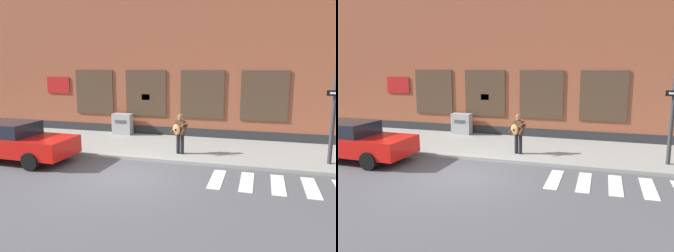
{
  "view_description": "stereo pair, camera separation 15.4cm",
  "coord_description": "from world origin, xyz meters",
  "views": [
    {
      "loc": [
        4.3,
        -9.8,
        3.65
      ],
      "look_at": [
        0.9,
        2.11,
        1.39
      ],
      "focal_mm": 35.0,
      "sensor_mm": 36.0,
      "label": 1
    },
    {
      "loc": [
        4.44,
        -9.76,
        3.65
      ],
      "look_at": [
        0.9,
        2.11,
        1.39
      ],
      "focal_mm": 35.0,
      "sensor_mm": 36.0,
      "label": 2
    }
  ],
  "objects": [
    {
      "name": "busker",
      "position": [
        1.19,
        2.81,
        1.05
      ],
      "size": [
        0.72,
        0.65,
        1.63
      ],
      "color": "black",
      "rests_on": "sidewalk"
    },
    {
      "name": "building_backdrop",
      "position": [
        -0.0,
        8.28,
        4.63
      ],
      "size": [
        28.0,
        4.06,
        9.28
      ],
      "color": "brown",
      "rests_on": "ground"
    },
    {
      "name": "ground_plane",
      "position": [
        0.0,
        0.0,
        0.0
      ],
      "size": [
        160.0,
        160.0,
        0.0
      ],
      "primitive_type": "plane",
      "color": "#4C4C51"
    },
    {
      "name": "crosswalk",
      "position": [
        5.42,
        0.51,
        0.01
      ],
      "size": [
        5.2,
        1.9,
        0.01
      ],
      "color": "silver",
      "rests_on": "ground"
    },
    {
      "name": "sidewalk",
      "position": [
        0.0,
        4.05,
        0.06
      ],
      "size": [
        28.0,
        4.48,
        0.13
      ],
      "color": "gray",
      "rests_on": "ground"
    },
    {
      "name": "red_car",
      "position": [
        -4.83,
        0.51,
        0.77
      ],
      "size": [
        4.64,
        2.06,
        1.53
      ],
      "color": "red",
      "rests_on": "ground"
    },
    {
      "name": "utility_box",
      "position": [
        -2.65,
        5.84,
        0.67
      ],
      "size": [
        1.02,
        0.54,
        1.09
      ],
      "color": "#9E9E9E",
      "rests_on": "sidewalk"
    }
  ]
}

